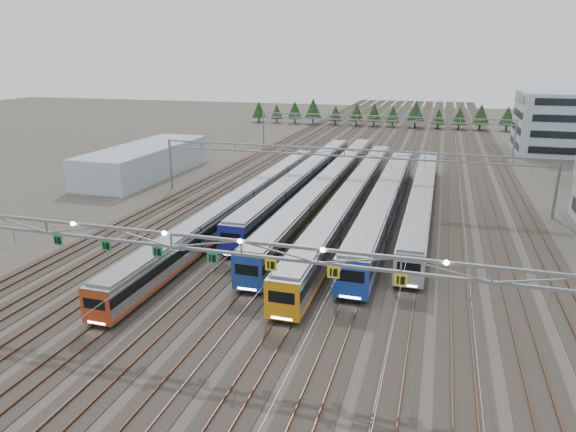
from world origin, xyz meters
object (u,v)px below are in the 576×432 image
(train_b, at_px, (304,180))
(west_shed, at_px, (145,161))
(train_e, at_px, (385,201))
(gantry_near, at_px, (240,251))
(train_d, at_px, (353,197))
(gantry_mid, at_px, (344,159))
(train_c, at_px, (329,185))
(gantry_far, at_px, (381,123))
(depot_bldg_north, at_px, (572,123))
(train_a, at_px, (245,202))
(train_f, at_px, (422,197))

(train_b, distance_m, west_shed, 31.08)
(train_b, distance_m, train_e, 16.31)
(gantry_near, relative_size, west_shed, 1.88)
(train_d, height_order, train_e, train_e)
(train_d, height_order, gantry_mid, gantry_mid)
(gantry_near, bearing_deg, train_c, 93.08)
(train_d, xyz_separation_m, gantry_mid, (-2.25, 5.04, 4.23))
(gantry_mid, height_order, gantry_far, same)
(train_d, bearing_deg, depot_bldg_north, 57.32)
(train_a, distance_m, train_c, 14.58)
(gantry_near, distance_m, gantry_mid, 40.12)
(train_e, height_order, gantry_mid, gantry_mid)
(train_e, distance_m, west_shed, 46.36)
(train_e, xyz_separation_m, train_f, (4.50, 4.07, -0.22))
(train_b, height_order, train_f, train_b)
(train_b, distance_m, gantry_far, 42.79)
(train_c, relative_size, gantry_near, 1.22)
(train_a, relative_size, train_e, 1.20)
(train_e, height_order, train_f, train_e)
(train_b, distance_m, depot_bldg_north, 69.56)
(train_a, xyz_separation_m, depot_bldg_north, (51.44, 64.80, 4.63))
(gantry_near, xyz_separation_m, west_shed, (-37.40, 47.89, -4.48))
(train_c, relative_size, train_d, 1.05)
(train_a, distance_m, west_shed, 32.07)
(train_c, bearing_deg, depot_bldg_north, 51.49)
(train_b, bearing_deg, west_shed, 171.08)
(train_b, relative_size, train_e, 1.11)
(train_d, bearing_deg, train_e, -14.47)
(train_a, height_order, gantry_near, gantry_near)
(train_f, bearing_deg, gantry_far, 103.42)
(train_c, xyz_separation_m, depot_bldg_north, (42.44, 53.33, 4.42))
(train_d, height_order, gantry_near, gantry_near)
(train_c, distance_m, west_shed, 35.89)
(depot_bldg_north, xyz_separation_m, west_shed, (-77.64, -46.33, -3.97))
(train_d, distance_m, gantry_mid, 6.96)
(train_c, height_order, train_f, train_c)
(gantry_mid, distance_m, depot_bldg_north, 67.39)
(gantry_mid, bearing_deg, gantry_far, 90.00)
(train_a, bearing_deg, depot_bldg_north, 51.56)
(train_a, relative_size, gantry_far, 1.12)
(train_a, height_order, depot_bldg_north, depot_bldg_north)
(train_e, xyz_separation_m, depot_bldg_north, (33.44, 60.30, 4.28))
(gantry_far, bearing_deg, train_f, -76.58)
(gantry_mid, bearing_deg, train_d, -65.95)
(train_e, bearing_deg, gantry_far, 97.51)
(train_c, xyz_separation_m, gantry_far, (2.25, 44.23, 4.23))
(train_a, distance_m, gantry_mid, 16.15)
(train_e, height_order, gantry_far, gantry_far)
(depot_bldg_north, bearing_deg, train_a, -128.44)
(train_f, relative_size, gantry_far, 0.94)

